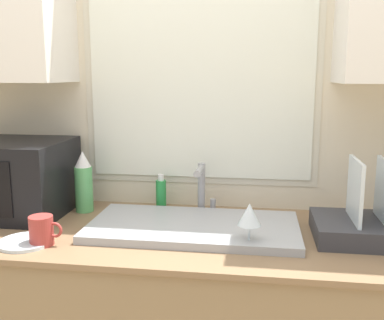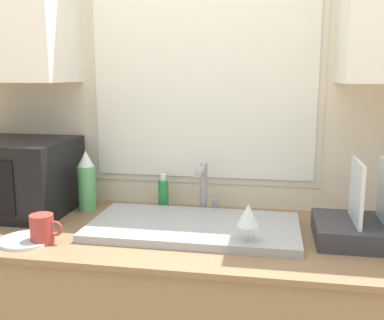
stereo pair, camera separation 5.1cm
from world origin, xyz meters
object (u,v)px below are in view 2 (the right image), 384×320
object	(u,v)px
wine_glass	(248,216)
mug_near_sink	(43,229)
microwave	(15,176)
spray_bottle	(87,182)
faucet	(204,185)
soap_bottle	(163,193)
dish_rack	(372,226)

from	to	relation	value
wine_glass	mug_near_sink	bearing A→B (deg)	-174.11
microwave	spray_bottle	xyz separation A→B (m)	(0.29, 0.07, -0.03)
faucet	wine_glass	size ratio (longest dim) A/B	1.35
faucet	wine_glass	bearing A→B (deg)	-60.28
spray_bottle	soap_bottle	world-z (taller)	spray_bottle
dish_rack	mug_near_sink	bearing A→B (deg)	-169.17
soap_bottle	mug_near_sink	size ratio (longest dim) A/B	1.32
soap_bottle	wine_glass	bearing A→B (deg)	-45.87
microwave	spray_bottle	bearing A→B (deg)	13.00
faucet	spray_bottle	size ratio (longest dim) A/B	0.81
microwave	soap_bottle	xyz separation A→B (m)	(0.62, 0.15, -0.09)
spray_bottle	mug_near_sink	xyz separation A→B (m)	(0.00, -0.40, -0.07)
dish_rack	microwave	bearing A→B (deg)	175.50
faucet	soap_bottle	size ratio (longest dim) A/B	1.38
spray_bottle	soap_bottle	distance (m)	0.34
wine_glass	soap_bottle	bearing A→B (deg)	134.13
dish_rack	mug_near_sink	world-z (taller)	dish_rack
faucet	wine_glass	world-z (taller)	faucet
mug_near_sink	spray_bottle	bearing A→B (deg)	90.59
faucet	dish_rack	bearing A→B (deg)	-18.97
spray_bottle	mug_near_sink	world-z (taller)	spray_bottle
faucet	soap_bottle	world-z (taller)	faucet
spray_bottle	dish_rack	bearing A→B (deg)	-9.03
dish_rack	soap_bottle	bearing A→B (deg)	162.34
mug_near_sink	microwave	bearing A→B (deg)	132.25
soap_bottle	mug_near_sink	bearing A→B (deg)	-123.59
dish_rack	spray_bottle	size ratio (longest dim) A/B	1.41
soap_bottle	mug_near_sink	world-z (taller)	soap_bottle
dish_rack	mug_near_sink	distance (m)	1.15
mug_near_sink	wine_glass	size ratio (longest dim) A/B	0.74
faucet	spray_bottle	xyz separation A→B (m)	(-0.51, -0.04, -0.00)
microwave	spray_bottle	size ratio (longest dim) A/B	1.79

